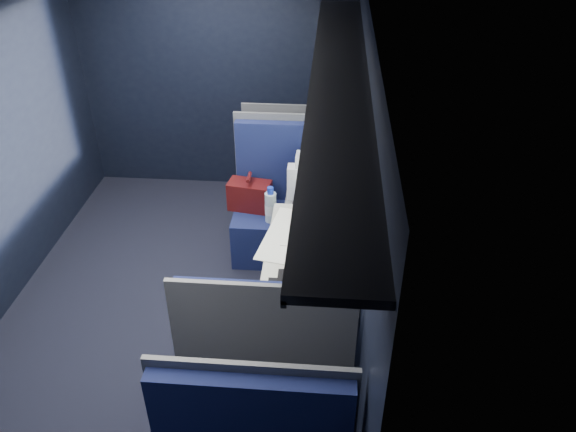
# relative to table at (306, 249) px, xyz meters

# --- Properties ---
(ground) EXTENTS (2.80, 4.20, 0.01)m
(ground) POSITION_rel_table_xyz_m (-1.03, 0.00, -0.67)
(ground) COLOR black
(room_shell) EXTENTS (3.00, 4.40, 2.40)m
(room_shell) POSITION_rel_table_xyz_m (-1.01, 0.00, 0.81)
(room_shell) COLOR black
(room_shell) RESTS_ON ground
(table) EXTENTS (0.62, 1.00, 0.74)m
(table) POSITION_rel_table_xyz_m (0.00, 0.00, 0.00)
(table) COLOR #54565E
(table) RESTS_ON ground
(seat_bay_near) EXTENTS (1.08, 0.62, 1.26)m
(seat_bay_near) POSITION_rel_table_xyz_m (-0.20, 0.87, -0.24)
(seat_bay_near) COLOR #0E133E
(seat_bay_near) RESTS_ON ground
(seat_bay_far) EXTENTS (1.04, 0.62, 1.26)m
(seat_bay_far) POSITION_rel_table_xyz_m (-0.18, -0.87, -0.25)
(seat_bay_far) COLOR #0E133E
(seat_bay_far) RESTS_ON ground
(seat_row_front) EXTENTS (1.04, 0.51, 1.16)m
(seat_row_front) POSITION_rel_table_xyz_m (-0.18, 1.80, -0.25)
(seat_row_front) COLOR #0E133E
(seat_row_front) RESTS_ON ground
(man) EXTENTS (0.53, 0.56, 1.32)m
(man) POSITION_rel_table_xyz_m (0.07, 0.70, 0.06)
(man) COLOR black
(man) RESTS_ON ground
(woman) EXTENTS (0.53, 0.56, 1.32)m
(woman) POSITION_rel_table_xyz_m (0.07, -0.71, 0.06)
(woman) COLOR black
(woman) RESTS_ON ground
(papers) EXTENTS (0.61, 0.79, 0.01)m
(papers) POSITION_rel_table_xyz_m (-0.05, 0.04, 0.08)
(papers) COLOR white
(papers) RESTS_ON table
(laptop) EXTENTS (0.32, 0.39, 0.26)m
(laptop) POSITION_rel_table_xyz_m (0.28, -0.04, 0.15)
(laptop) COLOR silver
(laptop) RESTS_ON table
(bottle_small) EXTENTS (0.07, 0.07, 0.23)m
(bottle_small) POSITION_rel_table_xyz_m (0.30, 0.34, 0.18)
(bottle_small) COLOR silver
(bottle_small) RESTS_ON table
(cup) EXTENTS (0.07, 0.07, 0.08)m
(cup) POSITION_rel_table_xyz_m (0.28, 0.40, 0.12)
(cup) COLOR white
(cup) RESTS_ON table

